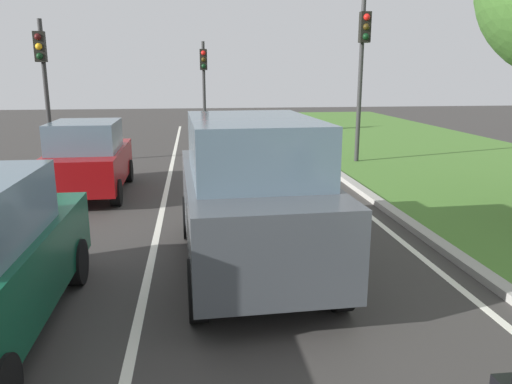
{
  "coord_description": "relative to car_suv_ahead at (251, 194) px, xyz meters",
  "views": [
    {
      "loc": [
        0.02,
        2.43,
        2.89
      ],
      "look_at": [
        0.9,
        9.37,
        1.2
      ],
      "focal_mm": 34.75,
      "sensor_mm": 36.0,
      "label": 1
    }
  ],
  "objects": [
    {
      "name": "traffic_light_near_right",
      "position": [
        4.46,
        8.38,
        2.19
      ],
      "size": [
        0.32,
        0.5,
        5.06
      ],
      "color": "#2D2D2D",
      "rests_on": "ground"
    },
    {
      "name": "traffic_light_far_median",
      "position": [
        -0.28,
        15.88,
        1.65
      ],
      "size": [
        0.32,
        0.5,
        4.23
      ],
      "color": "#2D2D2D",
      "rests_on": "ground"
    },
    {
      "name": "lane_line_center",
      "position": [
        -1.53,
        4.58,
        -1.16
      ],
      "size": [
        0.12,
        32.0,
        0.01
      ],
      "primitive_type": "cube",
      "color": "silver",
      "rests_on": "ground"
    },
    {
      "name": "traffic_light_overhead_left",
      "position": [
        -5.37,
        9.44,
        1.8
      ],
      "size": [
        0.32,
        0.5,
        4.48
      ],
      "color": "#2D2D2D",
      "rests_on": "ground"
    },
    {
      "name": "car_hatchback_far",
      "position": [
        -3.33,
        5.15,
        -0.28
      ],
      "size": [
        1.78,
        3.73,
        1.78
      ],
      "rotation": [
        0.0,
        0.0,
        0.02
      ],
      "color": "maroon",
      "rests_on": "ground"
    },
    {
      "name": "curb_right",
      "position": [
        3.27,
        4.58,
        -1.11
      ],
      "size": [
        0.24,
        48.0,
        0.12
      ],
      "primitive_type": "cube",
      "color": "#9E9B93",
      "rests_on": "ground"
    },
    {
      "name": "ground_plane",
      "position": [
        -0.83,
        4.58,
        -1.17
      ],
      "size": [
        60.0,
        60.0,
        0.0
      ],
      "primitive_type": "plane",
      "color": "#383533"
    },
    {
      "name": "lane_line_right_edge",
      "position": [
        2.77,
        4.58,
        -1.16
      ],
      "size": [
        0.12,
        32.0,
        0.01
      ],
      "primitive_type": "cube",
      "color": "silver",
      "rests_on": "ground"
    },
    {
      "name": "car_suv_ahead",
      "position": [
        0.0,
        0.0,
        0.0
      ],
      "size": [
        2.11,
        4.57,
        2.28
      ],
      "rotation": [
        0.0,
        0.0,
        0.04
      ],
      "color": "#474C51",
      "rests_on": "ground"
    }
  ]
}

